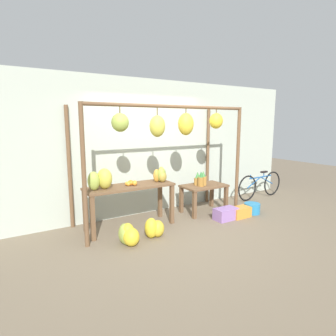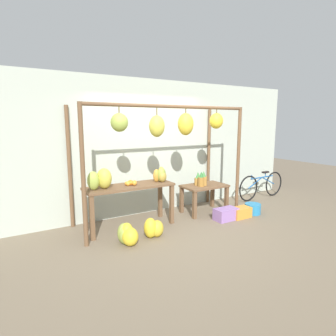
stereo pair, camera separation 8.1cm
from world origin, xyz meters
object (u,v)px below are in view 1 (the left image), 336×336
blue_bucket (252,208)px  fruit_crate_purple (240,212)px  parked_bicycle (260,185)px  pineapple_cluster (201,180)px  fruit_crate_white (226,214)px  orange_pile (131,183)px  banana_pile_ground_left (128,235)px  banana_pile_ground_right (154,228)px  papaya_pile (161,175)px  banana_pile_on_table (101,179)px

blue_bucket → fruit_crate_purple: blue_bucket is taller
parked_bicycle → fruit_crate_purple: 1.74m
pineapple_cluster → parked_bicycle: pineapple_cluster is taller
fruit_crate_white → fruit_crate_purple: (0.35, -0.05, -0.01)m
orange_pile → blue_bucket: (2.51, -0.62, -0.72)m
fruit_crate_white → banana_pile_ground_left: bearing=-178.7°
orange_pile → pineapple_cluster: size_ratio=0.69×
banana_pile_ground_left → fruit_crate_white: (2.12, 0.05, -0.04)m
banana_pile_ground_left → banana_pile_ground_right: size_ratio=0.94×
pineapple_cluster → parked_bicycle: (2.05, 0.14, -0.39)m
orange_pile → papaya_pile: bearing=-1.3°
pineapple_cluster → banana_pile_ground_left: pineapple_cluster is taller
banana_pile_ground_right → parked_bicycle: 3.60m
papaya_pile → banana_pile_ground_right: bearing=-128.6°
papaya_pile → fruit_crate_purple: size_ratio=0.79×
fruit_crate_white → banana_pile_ground_right: bearing=-179.6°
fruit_crate_white → pineapple_cluster: bearing=105.7°
pineapple_cluster → fruit_crate_purple: size_ratio=0.76×
pineapple_cluster → papaya_pile: 0.99m
fruit_crate_purple → banana_pile_on_table: bearing=166.4°
banana_pile_ground_left → banana_pile_on_table: bearing=107.0°
fruit_crate_white → parked_bicycle: parked_bicycle is taller
banana_pile_on_table → fruit_crate_purple: 2.88m
orange_pile → papaya_pile: (0.61, -0.01, 0.09)m
banana_pile_ground_right → fruit_crate_purple: 1.99m
fruit_crate_white → parked_bicycle: (1.87, 0.75, 0.22)m
banana_pile_on_table → papaya_pile: banana_pile_on_table is taller
pineapple_cluster → orange_pile: bearing=179.5°
banana_pile_on_table → banana_pile_ground_left: 1.05m
banana_pile_ground_right → parked_bicycle: (3.51, 0.76, 0.18)m
orange_pile → banana_pile_ground_left: orange_pile is taller
banana_pile_ground_right → papaya_pile: (0.50, 0.62, 0.76)m
banana_pile_on_table → fruit_crate_white: size_ratio=1.07×
banana_pile_on_table → banana_pile_ground_right: size_ratio=1.16×
banana_pile_ground_right → fruit_crate_white: banana_pile_ground_right is taller
fruit_crate_purple → banana_pile_ground_right: bearing=179.0°
pineapple_cluster → fruit_crate_white: 0.88m
pineapple_cluster → banana_pile_ground_left: size_ratio=0.79×
banana_pile_ground_left → banana_pile_ground_right: (0.49, 0.04, -0.00)m
orange_pile → blue_bucket: size_ratio=0.66×
banana_pile_ground_left → papaya_pile: 1.41m
banana_pile_ground_right → parked_bicycle: parked_bicycle is taller
banana_pile_on_table → papaya_pile: (1.18, 0.01, -0.04)m
banana_pile_ground_right → banana_pile_ground_left: bearing=-175.8°
fruit_crate_white → blue_bucket: 0.75m
banana_pile_on_table → blue_bucket: 3.25m
banana_pile_ground_right → fruit_crate_purple: bearing=-1.0°
banana_pile_ground_right → fruit_crate_purple: (1.99, -0.04, -0.05)m
orange_pile → parked_bicycle: orange_pile is taller
orange_pile → fruit_crate_purple: bearing=-17.7°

